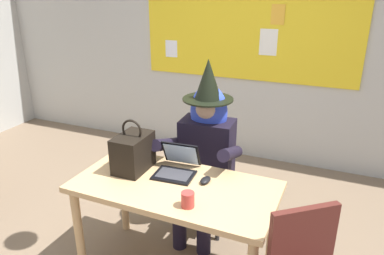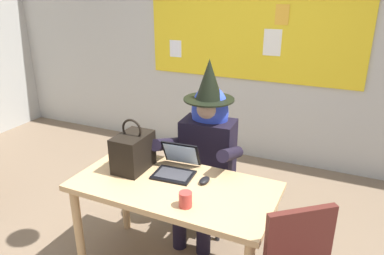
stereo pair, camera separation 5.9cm
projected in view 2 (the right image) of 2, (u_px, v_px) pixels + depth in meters
The scene contains 8 objects.
wall_back_bulletin at pixel (252, 34), 4.02m from camera, with size 6.76×2.32×2.88m.
desk_main at pixel (174, 197), 2.47m from camera, with size 1.36×0.70×0.72m.
chair_at_desk at pixel (210, 169), 3.11m from camera, with size 0.42×0.42×0.89m.
person_costumed at pixel (206, 144), 2.90m from camera, with size 0.62×0.68×1.44m.
laptop at pixel (176, 166), 2.57m from camera, with size 0.29×0.32×0.20m.
computer_mouse at pixel (204, 180), 2.44m from camera, with size 0.06×0.10×0.03m, color black.
handbag at pixel (133, 151), 2.59m from camera, with size 0.20×0.30×0.38m.
coffee_mug at pixel (186, 199), 2.17m from camera, with size 0.08×0.08×0.10m, color #B23833.
Camera 2 is at (1.10, -1.91, 1.96)m, focal length 34.40 mm.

